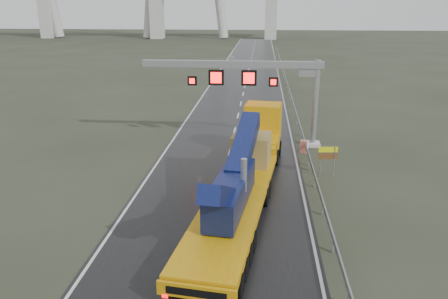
# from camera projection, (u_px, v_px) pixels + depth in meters

# --- Properties ---
(ground) EXTENTS (400.00, 400.00, 0.00)m
(ground) POSITION_uv_depth(u_px,v_px,m) (205.00, 258.00, 20.64)
(ground) COLOR #2A2F21
(ground) RESTS_ON ground
(road) EXTENTS (11.00, 200.00, 0.02)m
(road) POSITION_uv_depth(u_px,v_px,m) (243.00, 94.00, 58.46)
(road) COLOR black
(road) RESTS_ON ground
(guardrail) EXTENTS (0.20, 140.00, 1.40)m
(guardrail) POSITION_uv_depth(u_px,v_px,m) (294.00, 106.00, 48.28)
(guardrail) COLOR gray
(guardrail) RESTS_ON ground
(sign_gantry) EXTENTS (14.90, 1.20, 7.42)m
(sign_gantry) POSITION_uv_depth(u_px,v_px,m) (258.00, 79.00, 35.71)
(sign_gantry) COLOR silver
(sign_gantry) RESTS_ON ground
(heavy_haul_truck) EXTENTS (5.56, 21.09, 4.91)m
(heavy_haul_truck) POSITION_uv_depth(u_px,v_px,m) (248.00, 162.00, 27.70)
(heavy_haul_truck) COLOR #C9710B
(heavy_haul_truck) RESTS_ON ground
(exit_sign_pair) EXTENTS (1.31, 0.16, 2.24)m
(exit_sign_pair) POSITION_uv_depth(u_px,v_px,m) (328.00, 156.00, 29.86)
(exit_sign_pair) COLOR #9EA0A7
(exit_sign_pair) RESTS_ON ground
(striped_barrier) EXTENTS (0.69, 0.56, 1.04)m
(striped_barrier) POSITION_uv_depth(u_px,v_px,m) (304.00, 147.00, 35.16)
(striped_barrier) COLOR red
(striped_barrier) RESTS_ON ground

